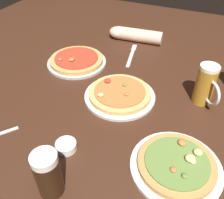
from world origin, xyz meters
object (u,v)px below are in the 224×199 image
Objects in this scene: knife_right at (131,55)px; diner_arm at (133,35)px; pizza_plate_near at (176,165)px; beer_mug_dark at (206,85)px; beer_mug_amber at (48,173)px; pizza_plate_side at (120,94)px; ramekin_sauce at (66,146)px; pizza_plate_far at (77,61)px.

diner_arm is at bearing 108.05° from knife_right.
pizza_plate_near is 0.37m from beer_mug_dark.
beer_mug_amber is 0.63× the size of knife_right.
knife_right is (-0.08, 0.35, -0.01)m from pizza_plate_side.
pizza_plate_near reaches higher than ramekin_sauce.
ramekin_sauce is (-0.06, -0.33, -0.00)m from pizza_plate_side.
beer_mug_amber is at bearing -65.39° from pizza_plate_far.
pizza_plate_side reaches higher than knife_right.
beer_mug_dark reaches higher than ramekin_sauce.
pizza_plate_far is (-0.60, 0.41, 0.00)m from pizza_plate_near.
beer_mug_dark is at bearing -41.99° from diner_arm.
beer_mug_dark is (0.62, -0.05, 0.07)m from pizza_plate_far.
knife_right is (0.22, 0.19, -0.01)m from pizza_plate_far.
pizza_plate_side is at bearing 139.65° from pizza_plate_near.
beer_mug_dark is at bearing 60.14° from beer_mug_amber.
pizza_plate_far is 0.69m from beer_mug_amber.
ramekin_sauce is at bearing -168.05° from pizza_plate_near.
beer_mug_dark reaches higher than pizza_plate_far.
beer_mug_dark is 0.54× the size of diner_arm.
pizza_plate_far is 0.62m from beer_mug_dark.
pizza_plate_near reaches higher than pizza_plate_far.
ramekin_sauce is 0.68m from knife_right.
pizza_plate_far is at bearing -139.23° from knife_right.
ramekin_sauce is at bearing -87.93° from knife_right.
pizza_plate_far is 0.39m from diner_arm.
beer_mug_amber is at bearing -73.85° from ramekin_sauce.
pizza_plate_near is at bearing -93.43° from beer_mug_dark.
pizza_plate_near is 0.91× the size of diner_arm.
pizza_plate_far is at bearing 116.88° from ramekin_sauce.
diner_arm is (-0.12, 0.98, -0.04)m from beer_mug_amber.
knife_right is at bearing 121.89° from pizza_plate_near.
ramekin_sauce reaches higher than knife_right.
beer_mug_amber reaches higher than knife_right.
pizza_plate_near is 4.03× the size of ramekin_sauce.
beer_mug_amber is at bearing -119.86° from beer_mug_dark.
pizza_plate_far is 1.21× the size of knife_right.
beer_mug_dark is 0.69× the size of knife_right.
pizza_plate_side is 0.54m from diner_arm.
pizza_plate_side is at bearing 80.25° from ramekin_sauce.
pizza_plate_far reaches higher than knife_right.
pizza_plate_far reaches higher than ramekin_sauce.
pizza_plate_near is 0.38m from beer_mug_amber.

